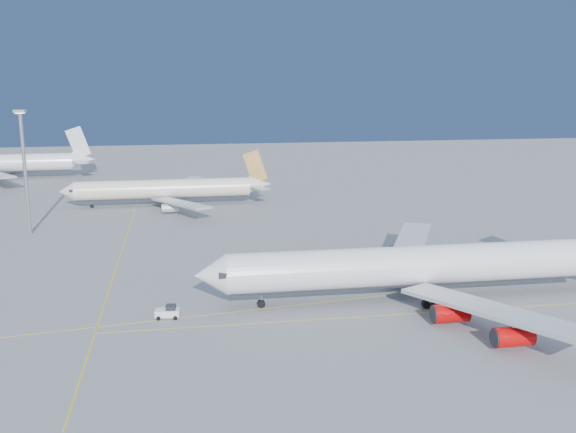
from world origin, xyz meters
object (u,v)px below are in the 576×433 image
object	(u,v)px
airliner_virgin	(424,266)
pushback_tug	(168,312)
light_mast	(24,162)
airliner_etihad	(168,189)

from	to	relation	value
airliner_virgin	pushback_tug	bearing A→B (deg)	-176.86
pushback_tug	light_mast	bearing A→B (deg)	123.92
airliner_virgin	light_mast	bearing A→B (deg)	142.13
airliner_virgin	airliner_etihad	xyz separation A→B (m)	(-41.98, 86.21, -0.80)
airliner_etihad	airliner_virgin	bearing A→B (deg)	-64.37
airliner_virgin	pushback_tug	size ratio (longest dim) A/B	19.81
airliner_virgin	light_mast	size ratio (longest dim) A/B	2.59
light_mast	airliner_virgin	bearing A→B (deg)	-38.09
light_mast	pushback_tug	bearing A→B (deg)	-61.55
airliner_etihad	pushback_tug	world-z (taller)	airliner_etihad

